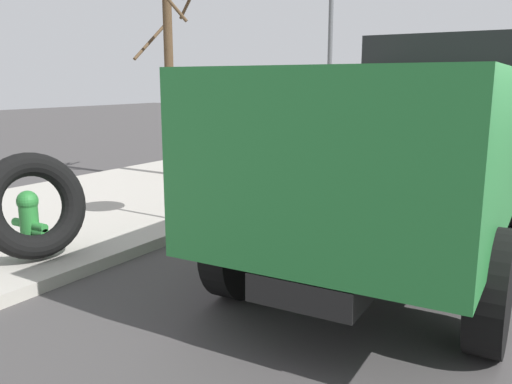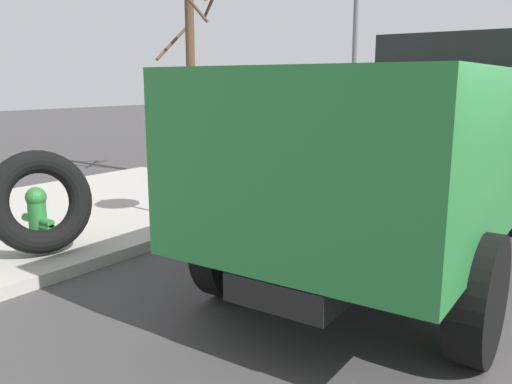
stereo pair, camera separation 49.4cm
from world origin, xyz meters
name	(u,v)px [view 1 (the left image)]	position (x,y,z in m)	size (l,w,h in m)	color
ground_plane	(444,339)	(0.00, 0.00, 0.00)	(80.00, 80.00, 0.00)	#423F3F
sidewalk_curb	(7,229)	(0.00, 6.50, 0.07)	(36.00, 5.00, 0.15)	#ADA89E
fire_hydrant	(30,221)	(-0.71, 4.87, 0.59)	(0.26, 0.59, 0.82)	#2D8438
loose_tire	(33,206)	(-0.77, 4.70, 0.82)	(1.30, 1.30, 0.29)	black
stop_sign	(182,124)	(1.58, 4.29, 1.66)	(0.76, 0.08, 2.17)	gray
dump_truck_green	(418,134)	(2.41, 0.99, 1.61)	(7.09, 3.01, 3.00)	#237033
bare_tree	(169,62)	(4.77, 7.26, 2.72)	(1.51, 1.38, 4.84)	#4C3823
street_light_pole	(330,64)	(8.26, 4.88, 2.72)	(0.12, 0.12, 5.14)	#595B5E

